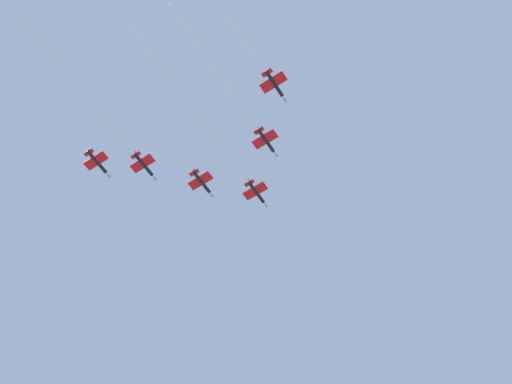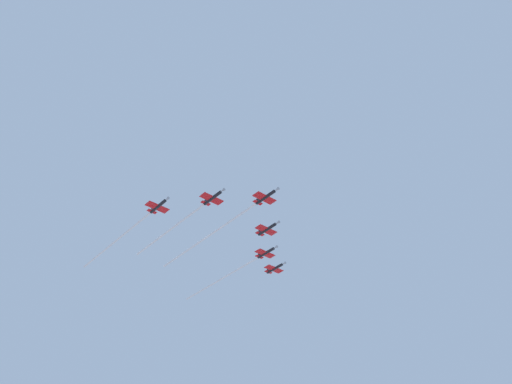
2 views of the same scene
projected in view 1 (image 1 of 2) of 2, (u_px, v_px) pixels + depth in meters
The scene contains 6 objects.
jet_lead at pixel (218, 141), 211.15m from camera, with size 43.12×64.84×2.63m.
jet_port_inner at pixel (202, 182), 217.41m from camera, with size 9.52×11.78×2.63m.
jet_starboard_inner at pixel (238, 100), 205.33m from camera, with size 35.37×53.06×2.63m.
jet_port_outer at pixel (107, 121), 207.43m from camera, with size 38.18×57.33×2.63m.
jet_starboard_outer at pixel (239, 31), 192.66m from camera, with size 39.17×58.83×2.63m.
jet_center_rear at pixel (97, 162), 216.27m from camera, with size 9.52×11.78×2.63m.
Camera 1 is at (-4.86, -111.00, 1.67)m, focal length 42.88 mm.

